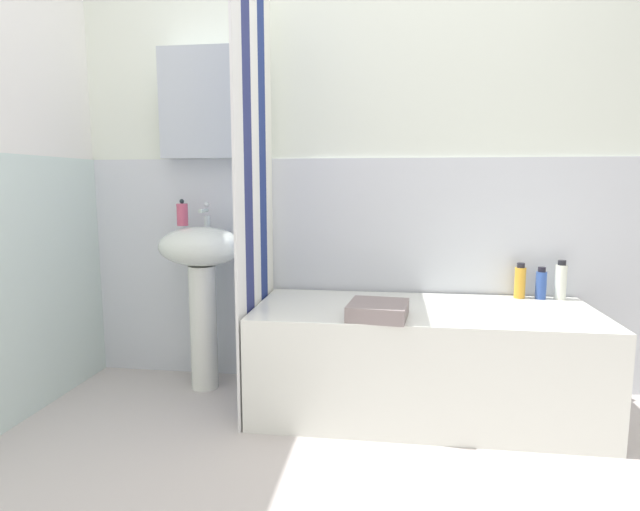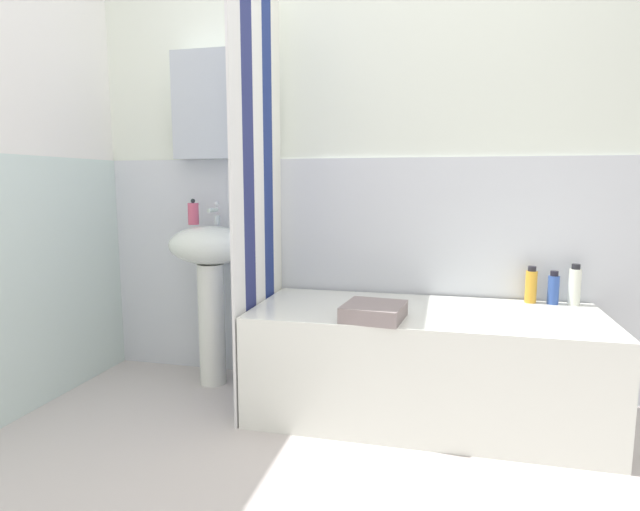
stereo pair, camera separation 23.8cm
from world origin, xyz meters
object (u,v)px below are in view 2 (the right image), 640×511
sink (210,269)px  towel_folded (374,311)px  lotion_bottle (531,286)px  conditioner_bottle (575,286)px  soap_dispenser (193,213)px  bathtub (423,364)px  body_wash_bottle (553,289)px

sink → towel_folded: bearing=-20.7°
sink → lotion_bottle: bearing=4.9°
lotion_bottle → towel_folded: 0.84m
sink → conditioner_bottle: sink is taller
conditioner_bottle → towel_folded: bearing=-151.6°
soap_dispenser → bathtub: bearing=-9.7°
sink → bathtub: (1.12, -0.14, -0.37)m
soap_dispenser → body_wash_bottle: size_ratio=0.87×
soap_dispenser → lotion_bottle: 1.76m
bathtub → towel_folded: size_ratio=6.15×
soap_dispenser → lotion_bottle: (1.73, 0.07, -0.33)m
sink → towel_folded: (0.91, -0.34, -0.09)m
bathtub → towel_folded: towel_folded is taller
body_wash_bottle → towel_folded: 0.92m
soap_dispenser → lotion_bottle: bearing=2.2°
soap_dispenser → body_wash_bottle: 1.86m
soap_dispenser → lotion_bottle: soap_dispenser is taller
conditioner_bottle → lotion_bottle: (-0.19, 0.01, -0.01)m
sink → lotion_bottle: (1.60, 0.14, -0.04)m
towel_folded → body_wash_bottle: bearing=31.1°
sink → body_wash_bottle: bearing=4.4°
lotion_bottle → towel_folded: size_ratio=0.70×
body_wash_bottle → conditioner_bottle: bearing=-0.4°
conditioner_bottle → body_wash_bottle: size_ratio=1.23×
sink → soap_dispenser: bearing=149.6°
bathtub → body_wash_bottle: (0.58, 0.27, 0.33)m
bathtub → conditioner_bottle: bearing=21.8°
bathtub → lotion_bottle: bearing=29.7°
soap_dispenser → bathtub: size_ratio=0.09×
body_wash_bottle → lotion_bottle: 0.10m
bathtub → towel_folded: 0.41m
soap_dispenser → towel_folded: (1.04, -0.42, -0.38)m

